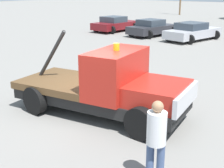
{
  "coord_description": "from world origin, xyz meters",
  "views": [
    {
      "loc": [
        6.13,
        -6.75,
        3.77
      ],
      "look_at": [
        0.5,
        0.0,
        1.05
      ],
      "focal_mm": 50.0,
      "sensor_mm": 36.0,
      "label": 1
    }
  ],
  "objects_px": {
    "parked_car_charcoal": "(152,28)",
    "parked_car_silver": "(192,32)",
    "person_near_truck": "(156,136)",
    "parked_car_maroon": "(115,24)",
    "tow_truck": "(109,87)"
  },
  "relations": [
    {
      "from": "tow_truck",
      "to": "parked_car_silver",
      "type": "bearing_deg",
      "value": 95.94
    },
    {
      "from": "parked_car_charcoal",
      "to": "parked_car_silver",
      "type": "bearing_deg",
      "value": -83.55
    },
    {
      "from": "person_near_truck",
      "to": "parked_car_silver",
      "type": "height_order",
      "value": "person_near_truck"
    },
    {
      "from": "tow_truck",
      "to": "parked_car_silver",
      "type": "xyz_separation_m",
      "value": [
        -4.49,
        14.87,
        -0.25
      ]
    },
    {
      "from": "person_near_truck",
      "to": "parked_car_charcoal",
      "type": "relative_size",
      "value": 0.38
    },
    {
      "from": "tow_truck",
      "to": "person_near_truck",
      "type": "bearing_deg",
      "value": -45.49
    },
    {
      "from": "tow_truck",
      "to": "parked_car_silver",
      "type": "relative_size",
      "value": 1.12
    },
    {
      "from": "parked_car_silver",
      "to": "person_near_truck",
      "type": "bearing_deg",
      "value": -147.71
    },
    {
      "from": "parked_car_maroon",
      "to": "parked_car_charcoal",
      "type": "bearing_deg",
      "value": -91.7
    },
    {
      "from": "person_near_truck",
      "to": "parked_car_maroon",
      "type": "height_order",
      "value": "person_near_truck"
    },
    {
      "from": "parked_car_maroon",
      "to": "parked_car_silver",
      "type": "bearing_deg",
      "value": -90.56
    },
    {
      "from": "tow_truck",
      "to": "parked_car_maroon",
      "type": "xyz_separation_m",
      "value": [
        -12.14,
        15.1,
        -0.25
      ]
    },
    {
      "from": "parked_car_charcoal",
      "to": "parked_car_silver",
      "type": "relative_size",
      "value": 0.9
    },
    {
      "from": "person_near_truck",
      "to": "parked_car_silver",
      "type": "bearing_deg",
      "value": 3.01
    },
    {
      "from": "tow_truck",
      "to": "person_near_truck",
      "type": "height_order",
      "value": "tow_truck"
    }
  ]
}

